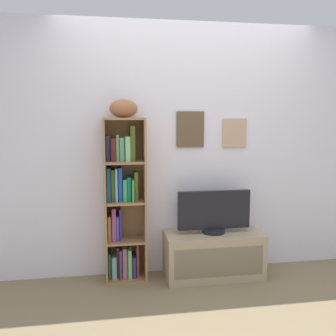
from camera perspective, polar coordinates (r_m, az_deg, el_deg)
ground at (r=3.00m, az=7.51°, el=-23.88°), size 5.20×5.20×0.04m
back_wall at (r=3.66m, az=2.82°, el=2.81°), size 4.80×0.08×2.46m
bookshelf at (r=3.53m, az=-7.01°, el=-5.39°), size 0.39×0.27×1.55m
football at (r=3.41m, az=-6.90°, el=9.16°), size 0.33×0.29×0.17m
tv_stand at (r=3.72m, az=7.05°, el=-13.20°), size 0.95×0.41×0.44m
television at (r=3.59m, az=7.16°, el=-6.85°), size 0.71×0.22×0.41m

